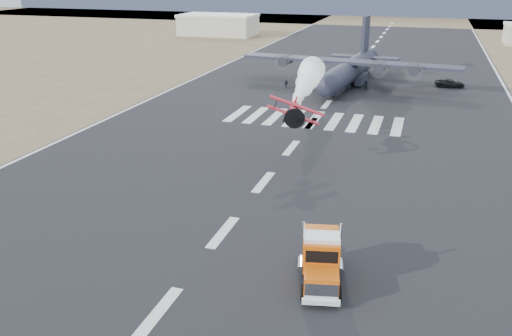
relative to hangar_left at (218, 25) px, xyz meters
The scene contains 17 objects.
ground 154.08m from the hangar_left, 70.27° to the right, with size 500.00×500.00×0.00m, color black.
scrub_far 99.70m from the hangar_left, 58.54° to the left, with size 500.00×80.00×0.00m, color brown.
runway_markings 99.70m from the hangar_left, 58.54° to the right, with size 60.00×260.00×0.01m, color silver, non-canonical shape.
hangar_left is the anchor object (origin of this frame).
semi_truck 150.90m from the hangar_left, 66.02° to the right, with size 4.00×8.25×3.62m.
aerobatic_biplane 125.04m from the hangar_left, 64.82° to the right, with size 6.23×5.90×3.51m.
smoke_trail 105.26m from the hangar_left, 61.34° to the right, with size 5.35×24.81×4.08m.
transport_aircraft 85.89m from the hangar_left, 51.70° to the right, with size 41.26×33.90×11.90m.
support_vehicle 96.37m from the hangar_left, 42.00° to the right, with size 2.47×5.37×1.49m, color black.
crew_a 92.08m from the hangar_left, 54.22° to the right, with size 0.68×0.56×1.87m, color black.
crew_b 85.91m from the hangar_left, 58.74° to the right, with size 0.79×0.49×1.62m, color black.
crew_c 90.76m from the hangar_left, 53.84° to the right, with size 1.04×0.48×1.61m, color black.
crew_d 86.14m from the hangar_left, 60.40° to the right, with size 0.93×0.48×1.59m, color black.
crew_e 87.54m from the hangar_left, 55.47° to the right, with size 0.79×0.49×1.62m, color black.
crew_f 87.42m from the hangar_left, 54.73° to the right, with size 1.49×0.48×1.61m, color black.
crew_g 91.65m from the hangar_left, 53.84° to the right, with size 0.58×0.48×1.59m, color black.
crew_h 91.55m from the hangar_left, 51.68° to the right, with size 0.82×0.51×1.69m, color black.
Camera 1 is at (15.07, -26.52, 21.18)m, focal length 38.00 mm.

